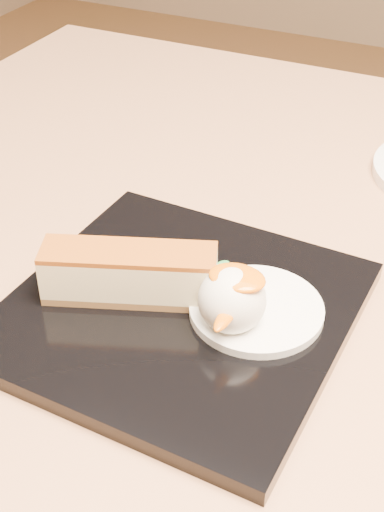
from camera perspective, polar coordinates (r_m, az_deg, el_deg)
The scene contains 7 objects.
table at distance 0.65m, azimuth 1.75°, elevation -10.84°, with size 0.80×0.80×0.72m.
dessert_plate at distance 0.49m, azimuth -1.01°, elevation -4.47°, with size 0.22×0.22×0.01m, color black.
cheesecake at distance 0.48m, azimuth -5.04°, elevation -1.40°, with size 0.12×0.07×0.04m.
cream_smear at distance 0.48m, azimuth 5.18°, elevation -4.26°, with size 0.09×0.09×0.01m, color white.
ice_cream_scoop at distance 0.45m, azimuth 3.22°, elevation -3.52°, with size 0.04×0.04×0.04m, color white.
mango_sauce at distance 0.44m, azimuth 3.63°, elevation -1.75°, with size 0.04×0.03×0.01m, color orange.
mint_sprig at distance 0.50m, azimuth 3.11°, elevation -1.31°, with size 0.03×0.02×0.00m.
Camera 1 is at (0.17, -0.41, 1.05)m, focal length 50.00 mm.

